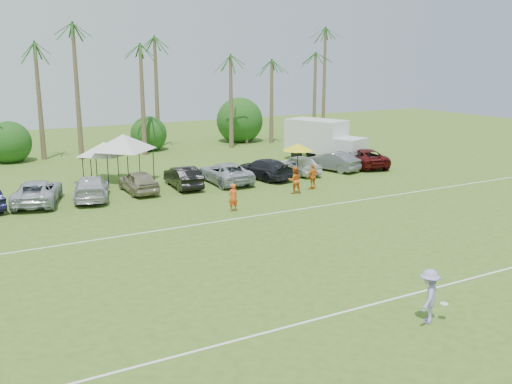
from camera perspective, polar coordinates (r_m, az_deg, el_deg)
ground at (r=18.34m, az=11.43°, el=-14.35°), size 120.00×120.00×0.00m
field_lines at (r=24.40m, az=-0.85°, el=-6.89°), size 80.00×12.10×0.01m
palm_tree_4 at (r=50.66m, az=-21.76°, el=11.32°), size 2.40×2.40×8.90m
palm_tree_5 at (r=51.34m, az=-17.32°, el=12.65°), size 2.40×2.40×9.90m
palm_tree_6 at (r=52.34m, az=-12.98°, el=13.85°), size 2.40×2.40×10.90m
palm_tree_7 at (r=53.62m, az=-8.79°, el=14.91°), size 2.40×2.40×11.90m
palm_tree_8 at (r=55.56m, az=-3.75°, el=12.31°), size 2.40×2.40×8.90m
palm_tree_9 at (r=57.87m, az=0.84°, el=13.24°), size 2.40×2.40×9.90m
palm_tree_10 at (r=60.52m, az=5.08°, el=14.01°), size 2.40×2.40×10.90m
palm_tree_11 at (r=62.85m, az=8.22°, el=14.68°), size 2.40×2.40×11.90m
bush_tree_1 at (r=51.85m, az=-23.56°, el=4.86°), size 4.00×4.00×4.00m
bush_tree_2 at (r=54.29m, az=-10.84°, el=6.07°), size 4.00×4.00×4.00m
bush_tree_3 at (r=58.16m, az=-1.40°, el=6.77°), size 4.00×4.00×4.00m
sideline_player_a at (r=31.91m, az=-2.32°, el=-0.54°), size 0.59×0.39×1.59m
sideline_player_b at (r=36.15m, az=3.89°, el=1.20°), size 0.99×0.86×1.72m
sideline_player_c at (r=37.35m, az=5.70°, el=1.52°), size 1.03×0.53×1.68m
box_truck at (r=47.35m, az=6.87°, el=5.21°), size 4.61×7.10×3.43m
canopy_tent_left at (r=40.96m, az=-15.00°, el=4.84°), size 3.91×3.91×3.17m
canopy_tent_right at (r=40.13m, az=-13.18°, el=5.65°), size 4.78×4.78×3.88m
market_umbrella at (r=40.71m, az=4.21°, el=4.51°), size 2.23×2.23×2.48m
frisbee_player at (r=19.55m, az=16.89°, el=-9.94°), size 1.38×1.22×1.81m
parked_car_2 at (r=35.91m, az=-21.02°, el=0.01°), size 3.79×5.62×1.43m
parked_car_3 at (r=36.05m, az=-16.15°, el=0.42°), size 3.22×5.28×1.43m
parked_car_4 at (r=37.10m, az=-11.69°, el=1.03°), size 1.73×4.21×1.43m
parked_car_5 at (r=38.07m, az=-7.31°, el=1.51°), size 1.81×4.43×1.43m
parked_car_6 at (r=39.16m, az=-3.10°, el=1.93°), size 2.46×5.18×1.43m
parked_car_7 at (r=40.56m, az=0.77°, el=2.35°), size 2.86×5.21×1.43m
parked_car_8 at (r=42.22m, az=4.29°, el=2.75°), size 1.71×4.20×1.43m
parked_car_9 at (r=43.88m, az=7.68°, el=3.07°), size 2.62×4.59×1.43m
parked_car_10 at (r=45.77m, az=10.72°, el=3.38°), size 3.53×5.56×1.43m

